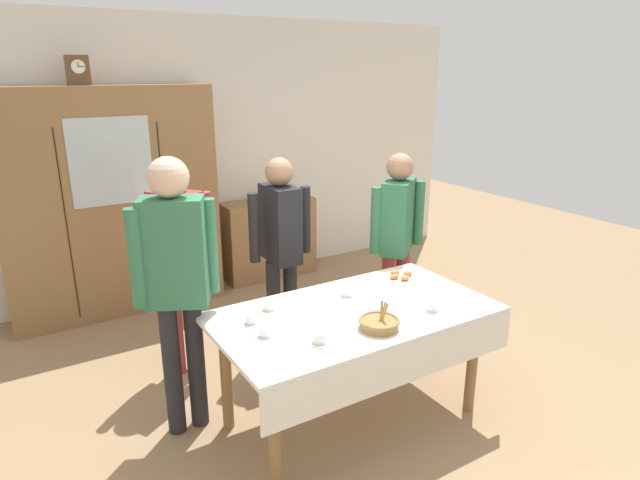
{
  "coord_description": "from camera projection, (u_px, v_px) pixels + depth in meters",
  "views": [
    {
      "loc": [
        -1.77,
        -2.69,
        2.2
      ],
      "look_at": [
        0.0,
        0.2,
        1.12
      ],
      "focal_mm": 30.33,
      "sensor_mm": 36.0,
      "label": 1
    }
  ],
  "objects": [
    {
      "name": "ground_plane",
      "position": [
        335.0,
        402.0,
        3.73
      ],
      "size": [
        12.0,
        12.0,
        0.0
      ],
      "primitive_type": "plane",
      "color": "#997A56",
      "rests_on": "ground"
    },
    {
      "name": "back_wall",
      "position": [
        194.0,
        156.0,
        5.48
      ],
      "size": [
        6.4,
        0.1,
        2.7
      ],
      "primitive_type": "cube",
      "color": "silver",
      "rests_on": "ground"
    },
    {
      "name": "dining_table",
      "position": [
        357.0,
        328.0,
        3.34
      ],
      "size": [
        1.74,
        0.95,
        0.77
      ],
      "color": "olive",
      "rests_on": "ground"
    },
    {
      "name": "wall_cabinet",
      "position": [
        111.0,
        203.0,
        4.89
      ],
      "size": [
        1.88,
        0.46,
        2.07
      ],
      "color": "olive",
      "rests_on": "ground"
    },
    {
      "name": "mantel_clock",
      "position": [
        78.0,
        70.0,
        4.47
      ],
      "size": [
        0.18,
        0.11,
        0.24
      ],
      "color": "brown",
      "rests_on": "wall_cabinet"
    },
    {
      "name": "bookshelf_low",
      "position": [
        269.0,
        238.0,
        5.9
      ],
      "size": [
        1.01,
        0.35,
        0.85
      ],
      "color": "olive",
      "rests_on": "ground"
    },
    {
      "name": "book_stack",
      "position": [
        268.0,
        198.0,
        5.77
      ],
      "size": [
        0.17,
        0.21,
        0.06
      ],
      "color": "#3D754C",
      "rests_on": "bookshelf_low"
    },
    {
      "name": "tea_cup_far_left",
      "position": [
        270.0,
        306.0,
        3.34
      ],
      "size": [
        0.13,
        0.13,
        0.06
      ],
      "color": "silver",
      "rests_on": "dining_table"
    },
    {
      "name": "tea_cup_far_right",
      "position": [
        347.0,
        293.0,
        3.54
      ],
      "size": [
        0.13,
        0.13,
        0.06
      ],
      "color": "white",
      "rests_on": "dining_table"
    },
    {
      "name": "tea_cup_near_right",
      "position": [
        265.0,
        332.0,
        3.0
      ],
      "size": [
        0.13,
        0.13,
        0.06
      ],
      "color": "white",
      "rests_on": "dining_table"
    },
    {
      "name": "tea_cup_mid_left",
      "position": [
        432.0,
        307.0,
        3.32
      ],
      "size": [
        0.13,
        0.13,
        0.06
      ],
      "color": "white",
      "rests_on": "dining_table"
    },
    {
      "name": "tea_cup_front_edge",
      "position": [
        320.0,
        338.0,
        2.93
      ],
      "size": [
        0.13,
        0.13,
        0.06
      ],
      "color": "silver",
      "rests_on": "dining_table"
    },
    {
      "name": "tea_cup_back_edge",
      "position": [
        252.0,
        319.0,
        3.16
      ],
      "size": [
        0.13,
        0.13,
        0.06
      ],
      "color": "white",
      "rests_on": "dining_table"
    },
    {
      "name": "bread_basket",
      "position": [
        379.0,
        323.0,
        3.1
      ],
      "size": [
        0.24,
        0.24,
        0.16
      ],
      "color": "#9E7542",
      "rests_on": "dining_table"
    },
    {
      "name": "pastry_plate",
      "position": [
        401.0,
        277.0,
        3.84
      ],
      "size": [
        0.28,
        0.28,
        0.05
      ],
      "color": "white",
      "rests_on": "dining_table"
    },
    {
      "name": "spoon_center",
      "position": [
        377.0,
        304.0,
        3.43
      ],
      "size": [
        0.12,
        0.02,
        0.01
      ],
      "color": "silver",
      "rests_on": "dining_table"
    },
    {
      "name": "spoon_back_edge",
      "position": [
        314.0,
        315.0,
        3.27
      ],
      "size": [
        0.12,
        0.02,
        0.01
      ],
      "color": "silver",
      "rests_on": "dining_table"
    },
    {
      "name": "person_by_cabinet",
      "position": [
        281.0,
        239.0,
        4.14
      ],
      "size": [
        0.52,
        0.37,
        1.58
      ],
      "color": "#232328",
      "rests_on": "ground"
    },
    {
      "name": "person_behind_table_right",
      "position": [
        179.0,
        248.0,
        3.85
      ],
      "size": [
        0.52,
        0.41,
        1.61
      ],
      "color": "#933338",
      "rests_on": "ground"
    },
    {
      "name": "person_behind_table_left",
      "position": [
        176.0,
        271.0,
        3.16
      ],
      "size": [
        0.52,
        0.34,
        1.74
      ],
      "color": "#232328",
      "rests_on": "ground"
    },
    {
      "name": "person_beside_shelf",
      "position": [
        397.0,
        231.0,
        4.33
      ],
      "size": [
        0.52,
        0.38,
        1.58
      ],
      "color": "#933338",
      "rests_on": "ground"
    }
  ]
}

